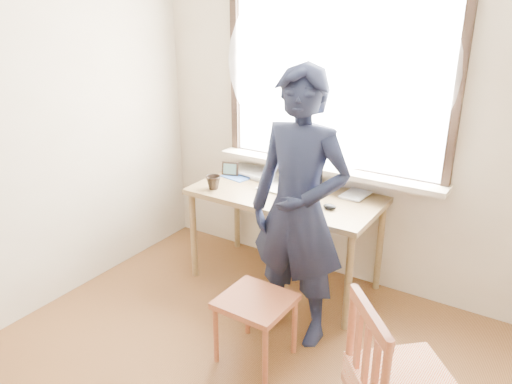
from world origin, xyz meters
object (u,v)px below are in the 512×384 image
Objects in this scene: mug_white at (287,177)px; person at (299,210)px; mug_dark at (213,183)px; work_chair at (256,308)px; laptop at (299,192)px; desk at (285,203)px.

mug_white is 0.07× the size of person.
mug_dark reaches higher than mug_white.
work_chair is 0.67m from person.
mug_dark is at bearing -164.05° from laptop.
work_chair is 0.24× the size of person.
laptop is 0.88× the size of work_chair.
mug_dark reaches higher than desk.
laptop is at bearing 101.09° from work_chair.
person reaches higher than work_chair.
person is (0.90, -0.29, 0.08)m from mug_dark.
laptop reaches higher than work_chair.
desk is at bearing 164.78° from laptop.
desk is 0.79× the size of person.
work_chair is (0.40, -1.09, -0.46)m from mug_white.
mug_dark is 1.16m from work_chair.
desk is 0.68m from person.
laptop is at bearing -15.22° from desk.
work_chair is (0.17, -0.86, -0.46)m from laptop.
desk reaches higher than work_chair.
mug_white is 0.31× the size of work_chair.
mug_dark is 0.06× the size of person.
laptop reaches higher than mug_white.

